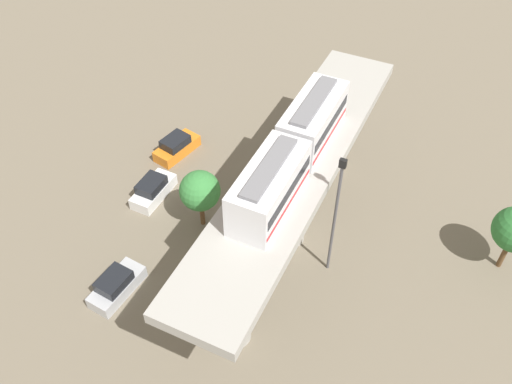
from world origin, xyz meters
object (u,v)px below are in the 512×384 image
tree_near_viaduct (200,191)px  parked_car_orange (177,147)px  train (292,152)px  signal_post (335,213)px  parked_car_white (153,190)px  parked_car_silver (116,285)px

tree_near_viaduct → parked_car_orange: bearing=-45.6°
train → tree_near_viaduct: bearing=5.3°
tree_near_viaduct → signal_post: signal_post is taller
tree_near_viaduct → signal_post: bearing=-179.3°
train → parked_car_orange: train is taller
parked_car_orange → parked_car_white: bearing=113.0°
train → tree_near_viaduct: 8.88m
train → parked_car_silver: train is taller
parked_car_orange → tree_near_viaduct: size_ratio=0.89×
parked_car_orange → parked_car_silver: bearing=117.0°
tree_near_viaduct → parked_car_silver: bearing=74.9°
signal_post → parked_car_silver: bearing=33.6°
parked_car_white → parked_car_orange: 5.44m
parked_car_silver → tree_near_viaduct: tree_near_viaduct is taller
parked_car_silver → parked_car_orange: (3.85, -14.22, 0.00)m
parked_car_orange → tree_near_viaduct: (-6.03, 6.16, 2.74)m
train → signal_post: 4.96m
parked_car_white → parked_car_silver: size_ratio=0.97×
parked_car_silver → tree_near_viaduct: bearing=-100.0°
train → parked_car_silver: (8.89, 8.68, -8.52)m
parked_car_white → signal_post: (-15.09, 0.70, 4.95)m
train → signal_post: train is taller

